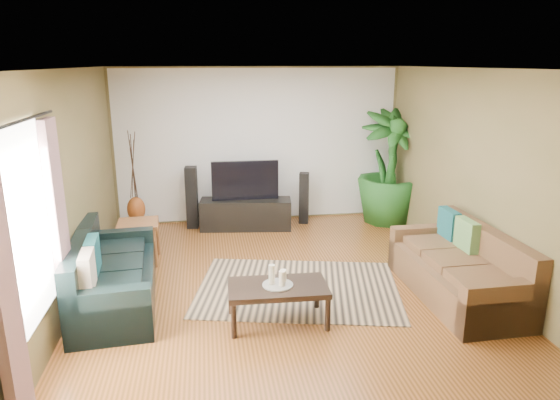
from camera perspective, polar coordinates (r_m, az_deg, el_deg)
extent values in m
plane|color=brown|center=(6.61, 0.27, -9.26)|extent=(5.50, 5.50, 0.00)
plane|color=white|center=(6.01, 0.30, 14.83)|extent=(5.50, 5.50, 0.00)
plane|color=brown|center=(8.85, -2.52, 6.25)|extent=(5.00, 0.00, 5.00)
plane|color=brown|center=(3.61, 7.20, -7.81)|extent=(5.00, 0.00, 5.00)
plane|color=brown|center=(6.30, -22.82, 1.23)|extent=(0.00, 5.50, 5.50)
plane|color=brown|center=(7.00, 20.95, 2.76)|extent=(0.00, 5.50, 5.50)
plane|color=white|center=(8.84, -2.52, 6.24)|extent=(4.90, 0.00, 4.90)
plane|color=white|center=(4.80, -27.04, -2.86)|extent=(0.00, 1.80, 1.80)
cube|color=gray|center=(4.20, -29.05, -9.25)|extent=(0.08, 0.35, 2.20)
cube|color=gray|center=(5.54, -23.92, -2.90)|extent=(0.08, 0.35, 2.20)
cylinder|color=black|center=(4.60, -27.82, 7.87)|extent=(0.03, 1.90, 0.03)
cube|color=black|center=(6.21, -18.36, -7.54)|extent=(1.02, 2.09, 0.85)
cube|color=brown|center=(6.42, 19.58, -6.88)|extent=(0.95, 2.03, 0.85)
cube|color=tan|center=(6.42, 2.08, -10.02)|extent=(2.83, 2.27, 0.01)
cube|color=black|center=(5.56, -0.26, -11.79)|extent=(1.09, 0.62, 0.44)
cylinder|color=gray|center=(5.46, -0.26, -9.67)|extent=(0.33, 0.33, 0.01)
cylinder|color=beige|center=(5.43, -0.94, -8.48)|extent=(0.07, 0.07, 0.22)
cylinder|color=beige|center=(5.39, 0.23, -8.95)|extent=(0.07, 0.07, 0.17)
cylinder|color=beige|center=(5.49, 0.38, -8.64)|extent=(0.07, 0.07, 0.14)
cube|color=black|center=(8.56, -3.93, -1.61)|extent=(1.58, 0.65, 0.51)
cube|color=black|center=(8.43, -4.01, 2.26)|extent=(1.13, 0.06, 0.67)
cube|color=black|center=(8.66, -10.04, 0.29)|extent=(0.21, 0.23, 1.07)
cube|color=black|center=(8.81, 2.75, 0.23)|extent=(0.21, 0.22, 0.91)
imported|color=#1C551C|center=(8.94, 12.40, 3.68)|extent=(1.18, 1.18, 1.99)
cylinder|color=black|center=(9.15, 12.09, -1.54)|extent=(0.37, 0.37, 0.29)
cube|color=gray|center=(8.53, -15.96, -2.95)|extent=(0.36, 0.36, 0.32)
ellipsoid|color=brown|center=(8.44, -16.11, -1.00)|extent=(0.29, 0.29, 0.41)
cube|color=brown|center=(7.40, -15.80, -4.64)|extent=(0.59, 0.59, 0.59)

